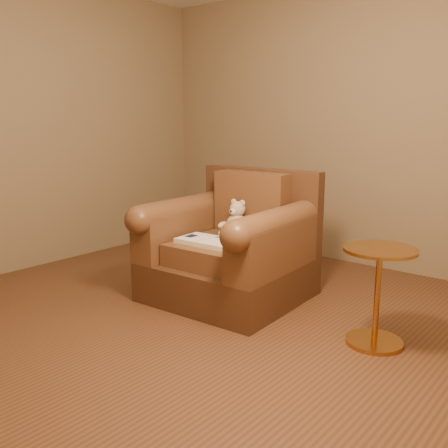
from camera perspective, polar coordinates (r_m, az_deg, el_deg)
The scene contains 6 objects.
floor at distance 3.80m, azimuth -3.69°, elevation -9.99°, with size 4.00×4.00×0.00m, color brown.
room at distance 3.53m, azimuth -4.08°, elevation 16.75°, with size 4.02×4.02×2.71m.
armchair at distance 4.01m, azimuth 0.93°, elevation -2.91°, with size 1.17×1.12×1.01m.
teddy_bear at distance 4.05m, azimuth 1.31°, elevation 0.24°, with size 0.22×0.25×0.30m.
guidebook at distance 3.82m, azimuth -1.88°, elevation -1.96°, with size 0.47×0.30×0.04m.
side_table at distance 3.31m, azimuth 17.12°, elevation -7.56°, with size 0.45×0.45×0.64m.
Camera 1 is at (2.43, -2.55, 1.42)m, focal length 40.00 mm.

